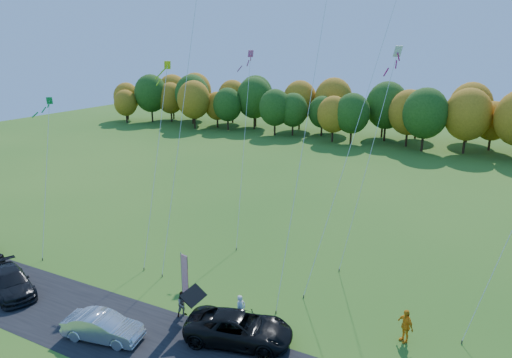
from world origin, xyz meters
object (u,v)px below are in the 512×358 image
at_px(person_east, 405,326).
at_px(feather_flag, 184,278).
at_px(black_suv, 239,328).
at_px(silver_sedan, 103,327).

xyz_separation_m(person_east, feather_flag, (-12.15, -3.62, 1.60)).
bearing_deg(person_east, feather_flag, -124.10).
relative_size(person_east, feather_flag, 0.46).
bearing_deg(black_suv, silver_sedan, 101.65).
height_order(person_east, feather_flag, feather_flag).
distance_m(black_suv, silver_sedan, 7.59).
bearing_deg(feather_flag, silver_sedan, -126.32).
distance_m(black_suv, feather_flag, 4.41).
bearing_deg(person_east, black_suv, -113.34).
xyz_separation_m(silver_sedan, person_east, (14.99, 7.49, 0.23)).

